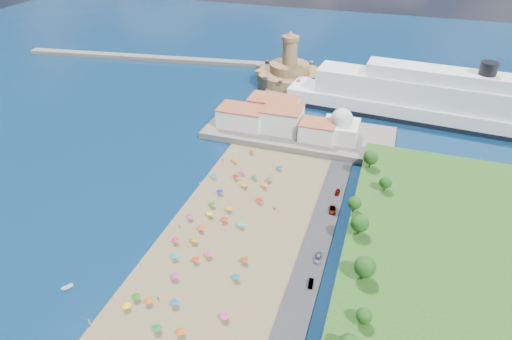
% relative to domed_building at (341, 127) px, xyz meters
% --- Properties ---
extents(ground, '(700.00, 700.00, 0.00)m').
position_rel_domed_building_xyz_m(ground, '(-30.00, -71.00, -8.97)').
color(ground, '#071938').
rests_on(ground, ground).
extents(terrace, '(90.00, 36.00, 3.00)m').
position_rel_domed_building_xyz_m(terrace, '(-20.00, 2.00, -7.47)').
color(terrace, '#59544C').
rests_on(terrace, ground).
extents(jetty, '(18.00, 70.00, 2.40)m').
position_rel_domed_building_xyz_m(jetty, '(-42.00, 37.00, -7.77)').
color(jetty, '#59544C').
rests_on(jetty, ground).
extents(breakwater, '(199.03, 34.77, 2.60)m').
position_rel_domed_building_xyz_m(breakwater, '(-140.00, 82.00, -7.67)').
color(breakwater, '#59544C').
rests_on(breakwater, ground).
extents(waterfront_buildings, '(57.00, 29.00, 11.00)m').
position_rel_domed_building_xyz_m(waterfront_buildings, '(-33.05, 2.64, -1.10)').
color(waterfront_buildings, silver).
rests_on(waterfront_buildings, terrace).
extents(domed_building, '(16.00, 16.00, 15.00)m').
position_rel_domed_building_xyz_m(domed_building, '(0.00, 0.00, 0.00)').
color(domed_building, silver).
rests_on(domed_building, terrace).
extents(fortress, '(40.00, 40.00, 32.40)m').
position_rel_domed_building_xyz_m(fortress, '(-42.00, 67.00, -2.29)').
color(fortress, olive).
rests_on(fortress, ground).
extents(cruise_ship, '(153.86, 34.78, 33.34)m').
position_rel_domed_building_xyz_m(cruise_ship, '(41.10, 41.24, 0.90)').
color(cruise_ship, black).
rests_on(cruise_ship, ground).
extents(beach_parasols, '(33.07, 115.70, 2.20)m').
position_rel_domed_building_xyz_m(beach_parasols, '(-30.54, -81.25, -6.83)').
color(beach_parasols, gray).
rests_on(beach_parasols, beach).
extents(beachgoers, '(35.07, 90.64, 1.87)m').
position_rel_domed_building_xyz_m(beachgoers, '(-35.07, -69.45, -7.85)').
color(beachgoers, tan).
rests_on(beachgoers, beach).
extents(moored_boats, '(6.06, 26.05, 1.50)m').
position_rel_domed_building_xyz_m(moored_boats, '(-60.58, -126.62, -8.25)').
color(moored_boats, white).
rests_on(moored_boats, ground).
extents(parked_cars, '(2.88, 53.00, 1.44)m').
position_rel_domed_building_xyz_m(parked_cars, '(6.00, -64.27, -7.58)').
color(parked_cars, gray).
rests_on(parked_cars, promenade).
extents(hillside_trees, '(13.90, 110.13, 7.90)m').
position_rel_domed_building_xyz_m(hillside_trees, '(18.27, -75.94, 1.27)').
color(hillside_trees, '#382314').
rests_on(hillside_trees, hillside).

